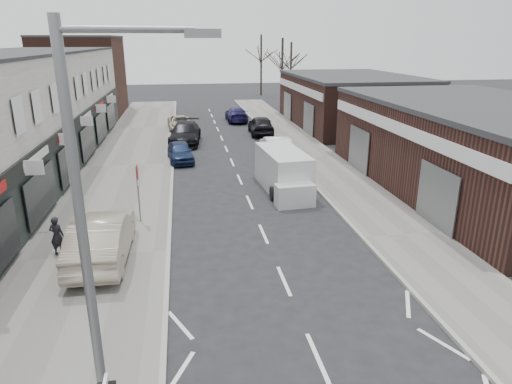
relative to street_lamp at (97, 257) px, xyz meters
name	(u,v)px	position (x,y,z in m)	size (l,w,h in m)	color
pavement_left	(128,166)	(-2.22, 22.80, -4.56)	(5.50, 64.00, 0.12)	slate
pavement_right	(315,158)	(10.28, 22.80, -4.56)	(3.50, 64.00, 0.12)	slate
brick_block_far	(82,77)	(-8.97, 45.80, -0.62)	(8.00, 10.00, 8.00)	#41241B
right_unit_near	(482,150)	(17.03, 14.80, -2.37)	(10.00, 18.00, 4.50)	#381F19
right_unit_far	(350,102)	(17.03, 34.80, -2.37)	(10.00, 16.00, 4.50)	#381F19
tree_far_a	(281,106)	(13.53, 48.80, -4.62)	(3.60, 3.60, 8.00)	#382D26
tree_far_b	(290,100)	(16.03, 54.80, -4.62)	(3.60, 3.60, 7.50)	#382D26
tree_far_c	(261,95)	(13.03, 60.80, -4.62)	(3.60, 3.60, 8.50)	#382D26
street_lamp	(97,257)	(0.00, 0.00, 0.00)	(2.23, 0.22, 8.00)	slate
warning_sign	(138,176)	(-0.63, 12.80, -2.42)	(0.12, 0.80, 2.70)	slate
white_van	(284,172)	(6.63, 16.42, -3.60)	(2.32, 5.70, 2.17)	silver
sedan_on_pavement	(102,237)	(-1.71, 9.23, -3.64)	(1.82, 5.21, 1.72)	gray
pedestrian	(57,236)	(-3.43, 9.87, -3.74)	(0.56, 0.37, 1.53)	black
parked_car_left_a	(180,152)	(1.13, 23.59, -3.96)	(1.57, 3.90, 1.33)	#152343
parked_car_left_b	(185,133)	(1.54, 29.26, -3.81)	(2.28, 5.60, 1.63)	black
parked_car_left_c	(180,123)	(1.13, 35.11, -4.00)	(2.04, 4.43, 1.23)	#B4AC90
parked_car_right_a	(276,148)	(7.61, 23.28, -3.83)	(1.66, 4.76, 1.57)	silver
parked_car_right_b	(261,125)	(8.03, 31.83, -3.81)	(1.90, 4.73, 1.61)	black
parked_car_right_c	(236,114)	(6.73, 38.75, -3.92)	(1.96, 4.83, 1.40)	#181542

